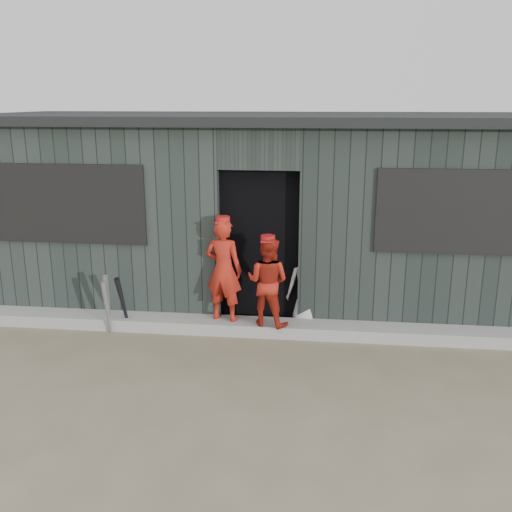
# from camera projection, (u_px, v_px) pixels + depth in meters

# --- Properties ---
(ground) EXTENTS (80.00, 80.00, 0.00)m
(ground) POSITION_uv_depth(u_px,v_px,m) (234.00, 408.00, 5.38)
(ground) COLOR brown
(ground) RESTS_ON ground
(curb) EXTENTS (8.00, 0.36, 0.15)m
(curb) POSITION_uv_depth(u_px,v_px,m) (256.00, 327.00, 7.10)
(curb) COLOR gray
(curb) RESTS_ON ground
(bat_left) EXTENTS (0.16, 0.33, 0.76)m
(bat_left) POSITION_uv_depth(u_px,v_px,m) (108.00, 301.00, 7.11)
(bat_left) COLOR gray
(bat_left) RESTS_ON ground
(bat_mid) EXTENTS (0.10, 0.17, 0.70)m
(bat_mid) POSITION_uv_depth(u_px,v_px,m) (107.00, 308.00, 6.98)
(bat_mid) COLOR gray
(bat_mid) RESTS_ON ground
(bat_right) EXTENTS (0.12, 0.28, 0.73)m
(bat_right) POSITION_uv_depth(u_px,v_px,m) (123.00, 303.00, 7.09)
(bat_right) COLOR black
(bat_right) RESTS_ON ground
(player_red_left) EXTENTS (0.53, 0.41, 1.29)m
(player_red_left) POSITION_uv_depth(u_px,v_px,m) (224.00, 270.00, 6.99)
(player_red_left) COLOR #B02215
(player_red_left) RESTS_ON curb
(player_red_right) EXTENTS (0.63, 0.55, 1.09)m
(player_red_right) POSITION_uv_depth(u_px,v_px,m) (268.00, 282.00, 6.86)
(player_red_right) COLOR #A82214
(player_red_right) RESTS_ON curb
(player_grey_back) EXTENTS (0.60, 0.46, 1.09)m
(player_grey_back) POSITION_uv_depth(u_px,v_px,m) (308.00, 285.00, 7.21)
(player_grey_back) COLOR #B9B9B9
(player_grey_back) RESTS_ON ground
(dugout) EXTENTS (8.30, 3.30, 2.62)m
(dugout) POSITION_uv_depth(u_px,v_px,m) (269.00, 207.00, 8.39)
(dugout) COLOR black
(dugout) RESTS_ON ground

